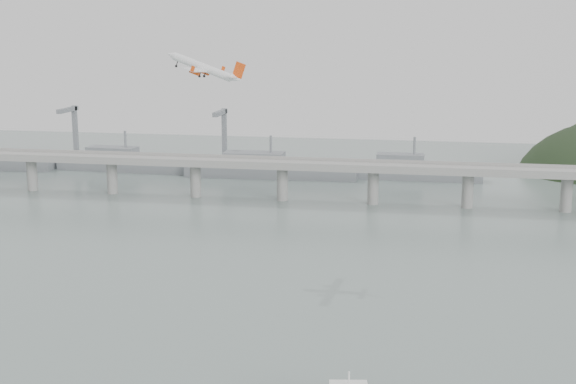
# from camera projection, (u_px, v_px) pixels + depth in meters

# --- Properties ---
(ground) EXTENTS (900.00, 900.00, 0.00)m
(ground) POSITION_uv_depth(u_px,v_px,m) (254.00, 348.00, 229.26)
(ground) COLOR slate
(ground) RESTS_ON ground
(bridge) EXTENTS (800.00, 22.00, 23.90)m
(bridge) POSITION_uv_depth(u_px,v_px,m) (334.00, 171.00, 418.20)
(bridge) COLOR gray
(bridge) RESTS_ON ground
(distant_fleet) EXTENTS (453.00, 60.90, 40.00)m
(distant_fleet) POSITION_uv_depth(u_px,v_px,m) (116.00, 163.00, 510.65)
(distant_fleet) COLOR slate
(distant_fleet) RESTS_ON ground
(airliner) EXTENTS (34.13, 31.05, 13.49)m
(airliner) POSITION_uv_depth(u_px,v_px,m) (204.00, 68.00, 303.21)
(airliner) COLOR white
(airliner) RESTS_ON ground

